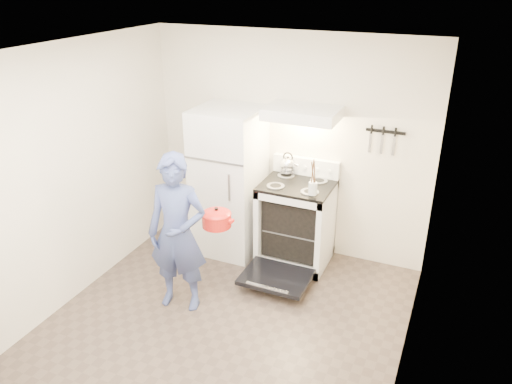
% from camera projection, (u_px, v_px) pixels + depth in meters
% --- Properties ---
extents(floor, '(3.60, 3.60, 0.00)m').
position_uv_depth(floor, '(218.00, 332.00, 4.60)').
color(floor, '#4F4136').
rests_on(floor, ground).
extents(back_wall, '(3.20, 0.02, 2.50)m').
position_uv_depth(back_wall, '(288.00, 146.00, 5.59)').
color(back_wall, '#EFE2C9').
rests_on(back_wall, ground).
extents(refrigerator, '(0.70, 0.70, 1.70)m').
position_uv_depth(refrigerator, '(229.00, 181.00, 5.68)').
color(refrigerator, white).
rests_on(refrigerator, floor).
extents(stove_body, '(0.76, 0.65, 0.92)m').
position_uv_depth(stove_body, '(296.00, 224.00, 5.56)').
color(stove_body, white).
rests_on(stove_body, floor).
extents(cooktop, '(0.76, 0.65, 0.03)m').
position_uv_depth(cooktop, '(297.00, 185.00, 5.37)').
color(cooktop, black).
rests_on(cooktop, stove_body).
extents(backsplash, '(0.76, 0.07, 0.20)m').
position_uv_depth(backsplash, '(306.00, 166.00, 5.56)').
color(backsplash, white).
rests_on(backsplash, cooktop).
extents(oven_door, '(0.70, 0.54, 0.04)m').
position_uv_depth(oven_door, '(276.00, 277.00, 5.20)').
color(oven_door, black).
rests_on(oven_door, floor).
extents(oven_rack, '(0.60, 0.52, 0.01)m').
position_uv_depth(oven_rack, '(296.00, 226.00, 5.57)').
color(oven_rack, slate).
rests_on(oven_rack, stove_body).
extents(range_hood, '(0.76, 0.50, 0.12)m').
position_uv_depth(range_hood, '(302.00, 113.00, 5.11)').
color(range_hood, white).
rests_on(range_hood, back_wall).
extents(knife_strip, '(0.40, 0.02, 0.03)m').
position_uv_depth(knife_strip, '(386.00, 131.00, 5.08)').
color(knife_strip, black).
rests_on(knife_strip, back_wall).
extents(pizza_stone, '(0.30, 0.30, 0.02)m').
position_uv_depth(pizza_stone, '(293.00, 220.00, 5.67)').
color(pizza_stone, '#816048').
rests_on(pizza_stone, oven_rack).
extents(tea_kettle, '(0.21, 0.18, 0.26)m').
position_uv_depth(tea_kettle, '(288.00, 163.00, 5.56)').
color(tea_kettle, silver).
rests_on(tea_kettle, cooktop).
extents(utensil_jar, '(0.11, 0.11, 0.13)m').
position_uv_depth(utensil_jar, '(313.00, 188.00, 5.02)').
color(utensil_jar, silver).
rests_on(utensil_jar, cooktop).
extents(person, '(0.63, 0.48, 1.58)m').
position_uv_depth(person, '(178.00, 234.00, 4.69)').
color(person, '#384B7B').
rests_on(person, floor).
extents(dutch_oven, '(0.36, 0.29, 0.23)m').
position_uv_depth(dutch_oven, '(217.00, 220.00, 4.86)').
color(dutch_oven, red).
rests_on(dutch_oven, person).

